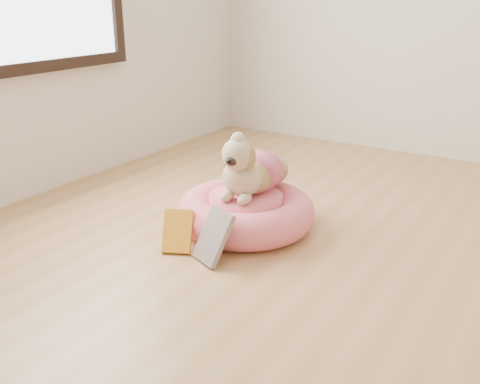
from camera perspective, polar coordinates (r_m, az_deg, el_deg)
The scene contains 5 objects.
floor at distance 1.73m, azimuth 13.90°, elevation -16.46°, with size 4.50×4.50×0.00m, color #AF7F49.
pet_bed at distance 2.46m, azimuth 0.62°, elevation -2.14°, with size 0.63×0.63×0.16m.
dog at distance 2.40m, azimuth 1.15°, elevation 3.48°, with size 0.30×0.43×0.31m, color olive, non-canonical shape.
book_yellow at distance 2.27m, azimuth -6.67°, elevation -4.19°, with size 0.12×0.02×0.18m, color yellow.
book_white at distance 2.16m, azimuth -2.84°, elevation -4.77°, with size 0.15×0.02×0.22m, color white.
Camera 1 is at (0.38, -1.34, 1.02)m, focal length 40.00 mm.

